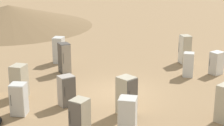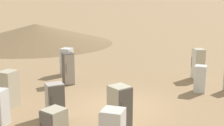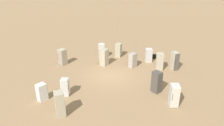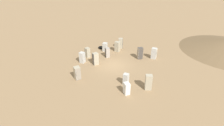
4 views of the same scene
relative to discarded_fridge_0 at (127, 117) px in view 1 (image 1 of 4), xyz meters
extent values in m
plane|color=#937551|center=(-3.61, -3.18, -0.82)|extent=(1000.00, 1000.00, 0.00)
cone|color=brown|center=(-11.08, -22.45, 0.21)|extent=(16.33, 16.33, 2.07)
cube|color=silver|center=(-0.01, 0.02, 0.00)|extent=(0.92, 0.91, 1.65)
cube|color=beige|center=(0.16, -0.30, 0.00)|extent=(0.60, 0.34, 1.58)
cylinder|color=#2D2D2D|center=(-0.04, -0.44, 0.08)|extent=(0.02, 0.02, 0.58)
cube|color=#4C4742|center=(-4.19, -7.84, 0.10)|extent=(0.84, 0.90, 1.85)
cube|color=gray|center=(-4.04, -7.49, 0.10)|extent=(0.54, 0.27, 1.78)
cylinder|color=#2D2D2D|center=(-3.83, -7.55, 0.19)|extent=(0.02, 0.02, 0.65)
cube|color=silver|center=(-8.24, -1.50, -0.09)|extent=(0.79, 0.78, 1.47)
cube|color=silver|center=(-8.11, -1.78, -0.09)|extent=(0.55, 0.28, 1.41)
cylinder|color=#2D2D2D|center=(-8.29, -1.89, -0.02)|extent=(0.02, 0.02, 0.51)
cube|color=#B2A88E|center=(1.17, -1.53, -0.04)|extent=(0.75, 0.71, 1.56)
cube|color=#56514C|center=(1.52, -1.49, -0.04)|extent=(0.12, 0.61, 1.50)
cylinder|color=#2D2D2D|center=(1.58, -1.70, 0.04)|extent=(0.02, 0.02, 0.55)
cube|color=#B2A88E|center=(-1.68, -1.29, 0.07)|extent=(0.79, 0.83, 1.79)
cube|color=#56514C|center=(-1.62, -0.90, 0.07)|extent=(0.66, 0.13, 1.71)
cylinder|color=#2D2D2D|center=(-1.38, -0.91, 0.16)|extent=(0.02, 0.02, 0.62)
cube|color=#B2A88E|center=(-10.51, -2.94, 0.13)|extent=(0.93, 0.95, 1.90)
cube|color=silver|center=(-10.27, -3.14, 0.13)|extent=(0.49, 0.58, 1.82)
cylinder|color=#2D2D2D|center=(-10.41, -3.36, 0.22)|extent=(0.02, 0.02, 0.66)
cube|color=#A89E93|center=(-0.66, -4.13, -0.07)|extent=(0.88, 0.80, 1.51)
cube|color=#56514C|center=(-0.55, -3.83, -0.07)|extent=(0.66, 0.27, 1.45)
cylinder|color=#2D2D2D|center=(-0.30, -3.89, 0.01)|extent=(0.02, 0.02, 0.53)
cube|color=#B2A88E|center=(0.12, -6.71, 0.04)|extent=(0.96, 0.90, 1.73)
cube|color=#BCB7AD|center=(0.24, -7.04, 0.04)|extent=(0.71, 0.31, 1.66)
cylinder|color=#2D2D2D|center=(0.00, -7.17, 0.13)|extent=(0.02, 0.02, 0.61)
cube|color=silver|center=(-5.43, -9.60, 0.05)|extent=(0.96, 0.91, 1.75)
cube|color=beige|center=(-5.78, -9.78, 0.05)|extent=(0.32, 0.57, 1.68)
cylinder|color=#2D2D2D|center=(-5.91, -9.59, 0.14)|extent=(0.02, 0.02, 0.61)
cube|color=silver|center=(1.44, -5.09, -0.08)|extent=(0.92, 0.93, 1.49)
cube|color=#BCB7AD|center=(1.73, -4.91, -0.08)|extent=(0.38, 0.57, 1.43)
cylinder|color=#2D2D2D|center=(1.89, -5.09, 0.00)|extent=(0.02, 0.02, 0.52)
cube|color=white|center=(-9.68, -0.38, -0.12)|extent=(0.82, 0.74, 1.40)
cube|color=#BCB7AD|center=(-9.33, -0.47, -0.12)|extent=(0.18, 0.56, 1.34)
cylinder|color=#2D2D2D|center=(-9.35, -0.68, -0.05)|extent=(0.02, 0.02, 0.49)
camera|label=1|loc=(11.23, 8.08, 6.50)|focal=60.00mm
camera|label=2|loc=(6.60, 6.53, 4.42)|focal=50.00mm
camera|label=3|loc=(-19.79, -12.19, 8.96)|focal=35.00mm
camera|label=4|loc=(-21.39, 10.29, 11.43)|focal=28.00mm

